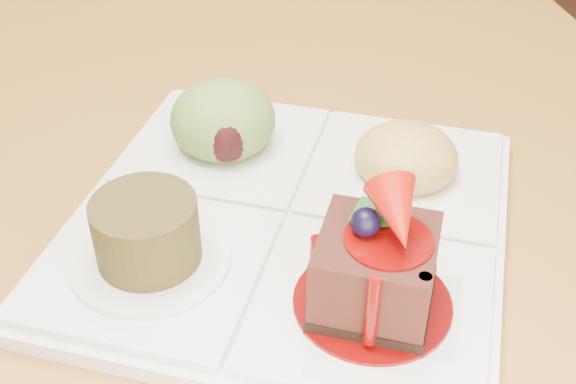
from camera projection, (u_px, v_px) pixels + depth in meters
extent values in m
plane|color=brown|center=(174.00, 384.00, 1.32)|extent=(6.00, 6.00, 0.00)
cube|color=#A5732A|center=(115.00, 3.00, 0.87)|extent=(1.00, 1.80, 0.04)
cylinder|color=#A5732A|center=(320.00, 2.00, 1.82)|extent=(0.06, 0.06, 0.71)
cube|color=black|center=(557.00, 39.00, 1.33)|extent=(0.59, 0.59, 0.04)
cylinder|color=black|center=(526.00, 239.00, 1.28)|extent=(0.04, 0.04, 0.47)
cylinder|color=black|center=(530.00, 89.00, 1.70)|extent=(0.04, 0.04, 0.47)
cylinder|color=black|center=(395.00, 134.00, 1.55)|extent=(0.04, 0.04, 0.47)
cube|color=silver|center=(288.00, 225.00, 0.50)|extent=(0.39, 0.39, 0.01)
cube|color=silver|center=(372.00, 307.00, 0.43)|extent=(0.18, 0.18, 0.01)
cube|color=silver|center=(152.00, 265.00, 0.46)|extent=(0.18, 0.18, 0.01)
cube|color=silver|center=(225.00, 145.00, 0.56)|extent=(0.18, 0.18, 0.01)
cube|color=silver|center=(404.00, 173.00, 0.53)|extent=(0.18, 0.18, 0.01)
cylinder|color=#570403|center=(372.00, 302.00, 0.42)|extent=(0.09, 0.09, 0.00)
cube|color=black|center=(373.00, 298.00, 0.42)|extent=(0.09, 0.09, 0.01)
cube|color=#38180F|center=(376.00, 266.00, 0.41)|extent=(0.09, 0.09, 0.04)
cylinder|color=#570403|center=(379.00, 237.00, 0.39)|extent=(0.05, 0.05, 0.00)
sphere|color=black|center=(366.00, 222.00, 0.39)|extent=(0.02, 0.02, 0.02)
cone|color=#9A1209|center=(398.00, 216.00, 0.38)|extent=(0.03, 0.05, 0.04)
cube|color=#0F3F0F|center=(379.00, 212.00, 0.40)|extent=(0.01, 0.02, 0.01)
cube|color=#0F3F0F|center=(364.00, 211.00, 0.40)|extent=(0.02, 0.02, 0.01)
cylinder|color=#570403|center=(372.00, 311.00, 0.38)|extent=(0.01, 0.01, 0.05)
cylinder|color=#570403|center=(421.00, 305.00, 0.38)|extent=(0.01, 0.01, 0.04)
cylinder|color=#570403|center=(316.00, 265.00, 0.41)|extent=(0.01, 0.01, 0.04)
cylinder|color=silver|center=(151.00, 259.00, 0.45)|extent=(0.10, 0.10, 0.00)
cylinder|color=#412C12|center=(146.00, 231.00, 0.44)|extent=(0.06, 0.06, 0.04)
cylinder|color=#48280F|center=(143.00, 211.00, 0.43)|extent=(0.05, 0.05, 0.00)
ellipsoid|color=olive|center=(223.00, 120.00, 0.55)|extent=(0.08, 0.08, 0.06)
ellipsoid|color=black|center=(227.00, 139.00, 0.53)|extent=(0.04, 0.03, 0.04)
ellipsoid|color=gold|center=(406.00, 157.00, 0.53)|extent=(0.08, 0.08, 0.05)
cube|color=#CB420E|center=(424.00, 148.00, 0.53)|extent=(0.02, 0.02, 0.02)
cube|color=#366D17|center=(405.00, 137.00, 0.54)|extent=(0.02, 0.02, 0.02)
cube|color=#CB420E|center=(383.00, 145.00, 0.53)|extent=(0.02, 0.02, 0.02)
cube|color=#366D17|center=(390.00, 158.00, 0.52)|extent=(0.02, 0.02, 0.02)
cube|color=#CB420E|center=(408.00, 167.00, 0.51)|extent=(0.02, 0.02, 0.02)
cube|color=#366D17|center=(430.00, 159.00, 0.52)|extent=(0.02, 0.02, 0.02)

